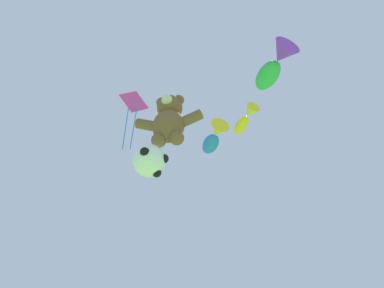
{
  "coord_description": "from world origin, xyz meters",
  "views": [
    {
      "loc": [
        2.62,
        -3.7,
        1.46
      ],
      "look_at": [
        1.25,
        3.4,
        8.88
      ],
      "focal_mm": 35.0,
      "sensor_mm": 36.0,
      "label": 1
    }
  ],
  "objects_px": {
    "teddy_bear_kite": "(169,120)",
    "fish_kite_goldfin": "(246,119)",
    "soccer_ball_kite": "(149,161)",
    "fish_kite_emerald": "(275,65)",
    "fish_kite_cobalt": "(214,137)",
    "diamond_kite": "(133,106)"
  },
  "relations": [
    {
      "from": "fish_kite_cobalt",
      "to": "diamond_kite",
      "type": "xyz_separation_m",
      "value": [
        -2.55,
        -3.2,
        -1.2
      ]
    },
    {
      "from": "diamond_kite",
      "to": "fish_kite_cobalt",
      "type": "bearing_deg",
      "value": 51.47
    },
    {
      "from": "fish_kite_emerald",
      "to": "diamond_kite",
      "type": "relative_size",
      "value": 0.65
    },
    {
      "from": "fish_kite_emerald",
      "to": "diamond_kite",
      "type": "height_order",
      "value": "diamond_kite"
    },
    {
      "from": "fish_kite_cobalt",
      "to": "diamond_kite",
      "type": "height_order",
      "value": "fish_kite_cobalt"
    },
    {
      "from": "soccer_ball_kite",
      "to": "diamond_kite",
      "type": "relative_size",
      "value": 0.3
    },
    {
      "from": "teddy_bear_kite",
      "to": "fish_kite_goldfin",
      "type": "height_order",
      "value": "fish_kite_goldfin"
    },
    {
      "from": "fish_kite_emerald",
      "to": "fish_kite_cobalt",
      "type": "distance_m",
      "value": 4.73
    },
    {
      "from": "teddy_bear_kite",
      "to": "fish_kite_cobalt",
      "type": "bearing_deg",
      "value": 79.26
    },
    {
      "from": "teddy_bear_kite",
      "to": "fish_kite_goldfin",
      "type": "relative_size",
      "value": 1.36
    },
    {
      "from": "fish_kite_cobalt",
      "to": "diamond_kite",
      "type": "relative_size",
      "value": 0.61
    },
    {
      "from": "soccer_ball_kite",
      "to": "teddy_bear_kite",
      "type": "bearing_deg",
      "value": 24.01
    },
    {
      "from": "soccer_ball_kite",
      "to": "fish_kite_emerald",
      "type": "distance_m",
      "value": 5.92
    },
    {
      "from": "soccer_ball_kite",
      "to": "fish_kite_emerald",
      "type": "xyz_separation_m",
      "value": [
        3.84,
        0.7,
        4.45
      ]
    },
    {
      "from": "fish_kite_emerald",
      "to": "fish_kite_goldfin",
      "type": "height_order",
      "value": "fish_kite_emerald"
    },
    {
      "from": "soccer_ball_kite",
      "to": "fish_kite_cobalt",
      "type": "bearing_deg",
      "value": 74.98
    },
    {
      "from": "fish_kite_goldfin",
      "to": "fish_kite_cobalt",
      "type": "height_order",
      "value": "fish_kite_cobalt"
    },
    {
      "from": "fish_kite_goldfin",
      "to": "fish_kite_cobalt",
      "type": "xyz_separation_m",
      "value": [
        -1.43,
        1.59,
        0.91
      ]
    },
    {
      "from": "teddy_bear_kite",
      "to": "fish_kite_emerald",
      "type": "bearing_deg",
      "value": 8.74
    },
    {
      "from": "teddy_bear_kite",
      "to": "fish_kite_cobalt",
      "type": "height_order",
      "value": "fish_kite_cobalt"
    },
    {
      "from": "fish_kite_goldfin",
      "to": "diamond_kite",
      "type": "bearing_deg",
      "value": -157.97
    },
    {
      "from": "soccer_ball_kite",
      "to": "fish_kite_cobalt",
      "type": "xyz_separation_m",
      "value": [
        1.21,
        4.53,
        5.38
      ]
    }
  ]
}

